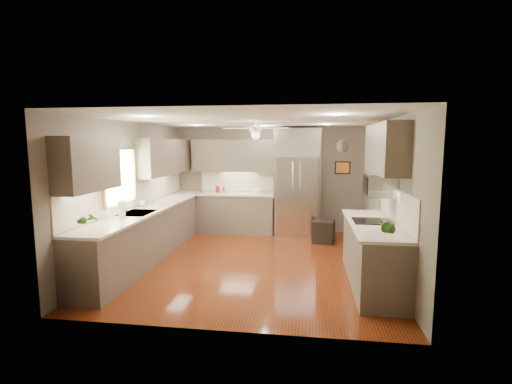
% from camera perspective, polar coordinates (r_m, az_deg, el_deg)
% --- Properties ---
extents(floor, '(5.00, 5.00, 0.00)m').
position_cam_1_polar(floor, '(6.77, -0.40, -10.68)').
color(floor, '#4E140A').
rests_on(floor, ground).
extents(ceiling, '(5.00, 5.00, 0.00)m').
position_cam_1_polar(ceiling, '(6.45, -0.42, 10.95)').
color(ceiling, white).
rests_on(ceiling, ground).
extents(wall_back, '(4.50, 0.00, 4.50)m').
position_cam_1_polar(wall_back, '(8.96, 1.89, 1.95)').
color(wall_back, '#675C4F').
rests_on(wall_back, ground).
extents(wall_front, '(4.50, 0.00, 4.50)m').
position_cam_1_polar(wall_front, '(4.07, -5.47, -4.71)').
color(wall_front, '#675C4F').
rests_on(wall_front, ground).
extents(wall_left, '(0.00, 5.00, 5.00)m').
position_cam_1_polar(wall_left, '(7.17, -18.51, 0.20)').
color(wall_left, '#675C4F').
rests_on(wall_left, ground).
extents(wall_right, '(0.00, 5.00, 5.00)m').
position_cam_1_polar(wall_right, '(6.56, 19.43, -0.47)').
color(wall_right, '#675C4F').
rests_on(wall_right, ground).
extents(canister_a, '(0.12, 0.12, 0.16)m').
position_cam_1_polar(canister_a, '(8.93, -5.92, 0.41)').
color(canister_a, maroon).
rests_on(canister_a, back_run).
extents(canister_b, '(0.11, 0.11, 0.14)m').
position_cam_1_polar(canister_b, '(8.84, -5.01, 0.29)').
color(canister_b, silver).
rests_on(canister_b, back_run).
extents(canister_c, '(0.12, 0.12, 0.19)m').
position_cam_1_polar(canister_c, '(8.81, -3.99, 0.41)').
color(canister_c, beige).
rests_on(canister_c, back_run).
extents(soap_bottle, '(0.10, 0.10, 0.17)m').
position_cam_1_polar(soap_bottle, '(7.18, -16.98, -1.52)').
color(soap_bottle, white).
rests_on(soap_bottle, left_run).
extents(potted_plant_left, '(0.19, 0.15, 0.33)m').
position_cam_1_polar(potted_plant_left, '(5.44, -24.38, -3.84)').
color(potted_plant_left, '#265A19').
rests_on(potted_plant_left, left_run).
extents(potted_plant_right, '(0.22, 0.20, 0.32)m').
position_cam_1_polar(potted_plant_right, '(4.80, 19.44, -5.07)').
color(potted_plant_right, '#265A19').
rests_on(potted_plant_right, right_run).
extents(bowl, '(0.29, 0.29, 0.06)m').
position_cam_1_polar(bowl, '(8.74, 0.24, -0.05)').
color(bowl, beige).
rests_on(bowl, back_run).
extents(left_run, '(0.65, 4.70, 1.45)m').
position_cam_1_polar(left_run, '(7.31, -15.65, -5.66)').
color(left_run, brown).
rests_on(left_run, ground).
extents(back_run, '(1.85, 0.65, 1.45)m').
position_cam_1_polar(back_run, '(8.88, -3.00, -3.10)').
color(back_run, brown).
rests_on(back_run, ground).
extents(uppers, '(4.50, 4.70, 0.95)m').
position_cam_1_polar(uppers, '(7.27, -5.42, 5.56)').
color(uppers, brown).
rests_on(uppers, wall_left).
extents(window, '(0.05, 1.12, 0.92)m').
position_cam_1_polar(window, '(6.68, -20.28, 2.21)').
color(window, '#BFF2B2').
rests_on(window, wall_left).
extents(sink, '(0.50, 0.70, 0.32)m').
position_cam_1_polar(sink, '(6.63, -17.83, -3.33)').
color(sink, silver).
rests_on(sink, left_run).
extents(refrigerator, '(1.06, 0.75, 2.45)m').
position_cam_1_polar(refrigerator, '(8.58, 6.30, 1.25)').
color(refrigerator, silver).
rests_on(refrigerator, ground).
extents(right_run, '(0.70, 2.20, 1.45)m').
position_cam_1_polar(right_run, '(5.89, 17.58, -8.89)').
color(right_run, brown).
rests_on(right_run, ground).
extents(microwave, '(0.43, 0.55, 0.34)m').
position_cam_1_polar(microwave, '(5.96, 18.47, 1.03)').
color(microwave, silver).
rests_on(microwave, wall_right).
extents(ceiling_fan, '(1.18, 1.18, 0.32)m').
position_cam_1_polar(ceiling_fan, '(6.74, -0.04, 9.37)').
color(ceiling_fan, white).
rests_on(ceiling_fan, ceiling).
extents(recessed_lights, '(2.84, 3.14, 0.01)m').
position_cam_1_polar(recessed_lights, '(6.85, -0.27, 10.69)').
color(recessed_lights, white).
rests_on(recessed_lights, ceiling).
extents(wall_clock, '(0.30, 0.03, 0.30)m').
position_cam_1_polar(wall_clock, '(8.89, 13.27, 6.88)').
color(wall_clock, white).
rests_on(wall_clock, wall_back).
extents(framed_print, '(0.36, 0.03, 0.30)m').
position_cam_1_polar(framed_print, '(8.90, 13.18, 3.66)').
color(framed_print, black).
rests_on(framed_print, wall_back).
extents(stool, '(0.51, 0.51, 0.49)m').
position_cam_1_polar(stool, '(8.12, 10.35, -5.98)').
color(stool, black).
rests_on(stool, ground).
extents(paper_towel, '(0.11, 0.11, 0.27)m').
position_cam_1_polar(paper_towel, '(6.24, -19.97, -2.46)').
color(paper_towel, white).
rests_on(paper_towel, left_run).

